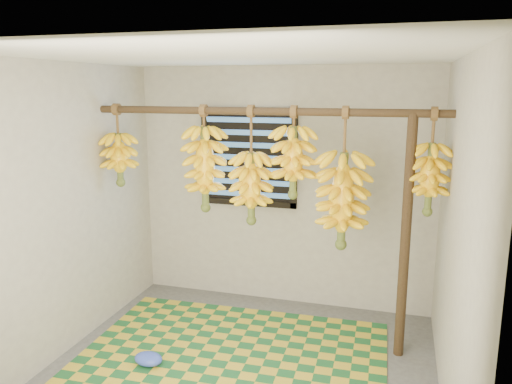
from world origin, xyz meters
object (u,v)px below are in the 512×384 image
(banana_bunch_c, at_px, (251,188))
(banana_bunch_a, at_px, (119,159))
(plastic_bag, at_px, (148,359))
(banana_bunch_f, at_px, (430,179))
(banana_bunch_d, at_px, (293,162))
(banana_bunch_b, at_px, (205,169))
(support_post, at_px, (405,240))
(banana_bunch_e, at_px, (342,200))
(woven_mat, at_px, (229,362))

(banana_bunch_c, bearing_deg, banana_bunch_a, -180.00)
(plastic_bag, height_order, banana_bunch_c, banana_bunch_c)
(banana_bunch_f, bearing_deg, banana_bunch_d, 180.00)
(banana_bunch_f, bearing_deg, banana_bunch_b, 180.00)
(banana_bunch_d, bearing_deg, support_post, 0.00)
(banana_bunch_b, height_order, banana_bunch_e, same)
(woven_mat, bearing_deg, banana_bunch_b, 126.42)
(plastic_bag, height_order, banana_bunch_b, banana_bunch_b)
(support_post, xyz_separation_m, banana_bunch_d, (-0.92, 0.00, 0.59))
(banana_bunch_d, relative_size, banana_bunch_f, 0.91)
(banana_bunch_c, xyz_separation_m, banana_bunch_f, (1.44, 0.00, 0.15))
(banana_bunch_d, distance_m, banana_bunch_e, 0.51)
(banana_bunch_c, height_order, banana_bunch_d, same)
(banana_bunch_f, bearing_deg, woven_mat, -160.28)
(support_post, height_order, banana_bunch_e, banana_bunch_e)
(plastic_bag, relative_size, banana_bunch_d, 0.32)
(plastic_bag, relative_size, banana_bunch_c, 0.24)
(banana_bunch_a, xyz_separation_m, banana_bunch_e, (2.04, 0.00, -0.26))
(banana_bunch_a, bearing_deg, banana_bunch_c, 0.00)
(banana_bunch_a, height_order, banana_bunch_c, same)
(banana_bunch_b, bearing_deg, banana_bunch_c, 0.00)
(banana_bunch_b, xyz_separation_m, banana_bunch_c, (0.42, 0.00, -0.15))
(banana_bunch_b, bearing_deg, banana_bunch_e, 0.00)
(plastic_bag, distance_m, banana_bunch_a, 1.78)
(banana_bunch_c, relative_size, banana_bunch_e, 0.87)
(banana_bunch_c, bearing_deg, woven_mat, -93.75)
(support_post, relative_size, banana_bunch_d, 2.65)
(banana_bunch_b, relative_size, banana_bunch_d, 1.22)
(support_post, relative_size, banana_bunch_b, 2.17)
(banana_bunch_d, bearing_deg, banana_bunch_b, 180.00)
(banana_bunch_e, bearing_deg, banana_bunch_f, 0.00)
(banana_bunch_a, relative_size, banana_bunch_f, 0.89)
(support_post, distance_m, banana_bunch_a, 2.61)
(support_post, height_order, banana_bunch_d, banana_bunch_d)
(woven_mat, xyz_separation_m, banana_bunch_f, (1.47, 0.53, 1.50))
(banana_bunch_c, relative_size, banana_bunch_d, 1.33)
(banana_bunch_b, distance_m, banana_bunch_c, 0.45)
(woven_mat, height_order, banana_bunch_a, banana_bunch_a)
(banana_bunch_b, distance_m, banana_bunch_f, 1.86)
(woven_mat, bearing_deg, banana_bunch_f, 19.72)
(banana_bunch_f, bearing_deg, banana_bunch_c, 180.00)
(woven_mat, distance_m, banana_bunch_e, 1.61)
(support_post, bearing_deg, woven_mat, -158.24)
(banana_bunch_d, relative_size, banana_bunch_e, 0.65)
(banana_bunch_a, bearing_deg, banana_bunch_f, 0.00)
(plastic_bag, height_order, banana_bunch_a, banana_bunch_a)
(banana_bunch_b, distance_m, banana_bunch_e, 1.22)
(woven_mat, xyz_separation_m, plastic_bag, (-0.60, -0.22, 0.05))
(banana_bunch_a, bearing_deg, support_post, 0.00)
(banana_bunch_a, height_order, banana_bunch_d, same)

